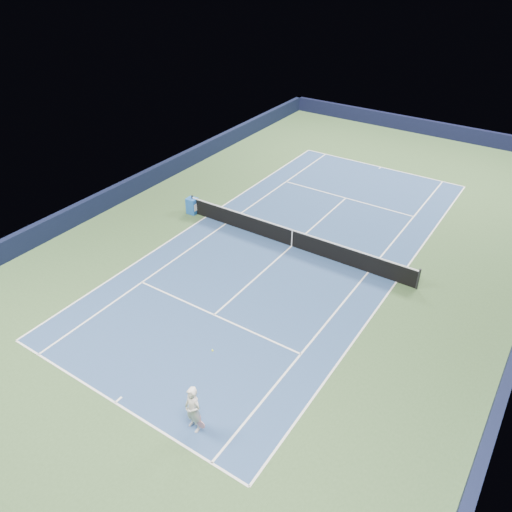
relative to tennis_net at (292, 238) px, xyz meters
The scene contains 18 objects.
ground 0.50m from the tennis_net, ahead, with size 40.00×40.00×0.00m, color #344F2B.
wall_far 19.83m from the tennis_net, 90.00° to the left, with size 22.00×0.35×1.10m, color black.
wall_left 10.83m from the tennis_net, behind, with size 0.35×40.00×1.10m, color black.
court_surface 0.50m from the tennis_net, ahead, with size 10.97×23.77×0.01m, color navy.
baseline_far 11.90m from the tennis_net, 90.00° to the left, with size 10.97×0.08×0.00m, color white.
baseline_near 11.90m from the tennis_net, 90.00° to the right, with size 10.97×0.08×0.00m, color white.
sideline_doubles_right 5.51m from the tennis_net, ahead, with size 0.08×23.77×0.00m, color white.
sideline_doubles_left 5.51m from the tennis_net, behind, with size 0.08×23.77×0.00m, color white.
sideline_singles_right 4.14m from the tennis_net, ahead, with size 0.08×23.77×0.00m, color white.
sideline_singles_left 4.14m from the tennis_net, behind, with size 0.08×23.77×0.00m, color white.
service_line_far 6.42m from the tennis_net, 90.00° to the left, with size 8.23×0.08×0.00m, color white.
service_line_near 6.42m from the tennis_net, 90.00° to the right, with size 8.23×0.08×0.00m, color white.
center_service_line 0.50m from the tennis_net, ahead, with size 0.08×12.80×0.00m, color white.
center_mark_far 11.75m from the tennis_net, 90.00° to the left, with size 0.08×0.30×0.00m, color white.
center_mark_near 11.75m from the tennis_net, 90.00° to the right, with size 0.08×0.30×0.00m, color white.
tennis_net is the anchor object (origin of this frame).
sponsor_cube 6.40m from the tennis_net, behind, with size 0.60×0.53×0.91m.
tennis_player 11.55m from the tennis_net, 75.45° to the right, with size 0.83×1.30×2.69m.
Camera 1 is at (10.23, -18.68, 13.45)m, focal length 35.00 mm.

